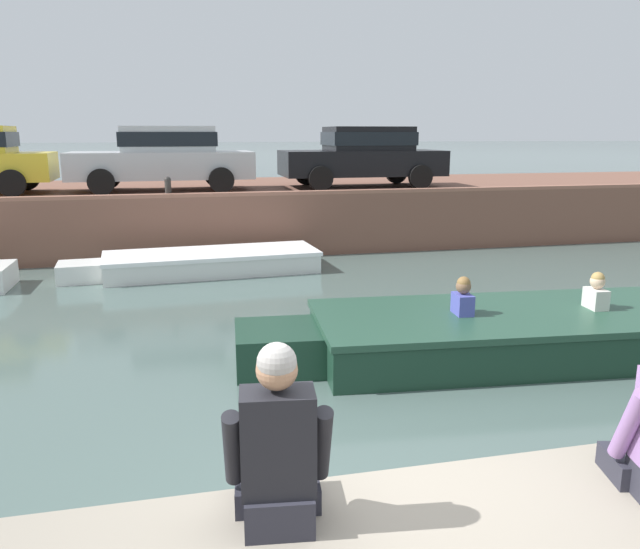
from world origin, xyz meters
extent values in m
plane|color=#4C605B|center=(0.00, 5.44, 0.00)|extent=(400.00, 400.00, 0.00)
cube|color=brown|center=(0.00, 13.88, 0.71)|extent=(60.00, 6.00, 1.42)
cube|color=#925F4C|center=(0.00, 11.00, 1.46)|extent=(60.00, 0.24, 0.08)
cube|color=white|center=(-0.42, 9.58, 0.18)|extent=(4.32, 1.75, 0.36)
cube|color=white|center=(-2.95, 9.40, 0.18)|extent=(0.90, 0.86, 0.36)
cube|color=white|center=(-0.42, 9.58, 0.40)|extent=(4.38, 1.81, 0.08)
cube|color=brown|center=(-0.11, 9.60, 0.30)|extent=(0.33, 1.33, 0.06)
cube|color=#193828|center=(3.13, 3.78, 0.25)|extent=(5.31, 2.35, 0.49)
cube|color=#193828|center=(0.04, 4.03, 0.25)|extent=(1.12, 1.14, 0.49)
cube|color=#244836|center=(3.13, 3.78, 0.53)|extent=(5.37, 2.41, 0.08)
cube|color=brown|center=(3.52, 3.74, 0.43)|extent=(0.38, 1.75, 0.06)
cube|color=#4C51B2|center=(2.36, 3.84, 0.61)|extent=(0.23, 0.34, 0.44)
sphere|color=brown|center=(2.36, 3.84, 0.93)|extent=(0.19, 0.19, 0.19)
sphere|color=olive|center=(2.36, 3.84, 0.97)|extent=(0.17, 0.17, 0.17)
cube|color=silver|center=(4.16, 3.69, 0.61)|extent=(0.23, 0.34, 0.44)
sphere|color=beige|center=(4.16, 3.69, 0.93)|extent=(0.19, 0.19, 0.19)
sphere|color=tan|center=(4.16, 3.69, 0.97)|extent=(0.17, 0.17, 0.17)
cylinder|color=black|center=(-4.60, 11.91, 1.72)|extent=(0.61, 0.20, 0.60)
cylinder|color=black|center=(-4.65, 13.63, 1.72)|extent=(0.61, 0.20, 0.60)
cube|color=#B7BABC|center=(-1.37, 12.73, 2.04)|extent=(4.35, 1.82, 0.64)
cube|color=#B7BABC|center=(-1.20, 12.73, 2.66)|extent=(2.18, 1.59, 0.60)
cube|color=black|center=(-1.20, 12.73, 2.66)|extent=(2.27, 1.63, 0.33)
cylinder|color=black|center=(-2.71, 11.80, 1.72)|extent=(0.60, 0.18, 0.60)
cylinder|color=black|center=(-2.72, 13.64, 1.72)|extent=(0.60, 0.18, 0.60)
cylinder|color=black|center=(-0.02, 11.82, 1.72)|extent=(0.60, 0.18, 0.60)
cylinder|color=black|center=(-0.03, 13.65, 1.72)|extent=(0.60, 0.18, 0.60)
cube|color=black|center=(3.69, 12.73, 2.04)|extent=(4.19, 1.82, 0.64)
cube|color=black|center=(3.86, 12.73, 2.66)|extent=(2.10, 1.59, 0.60)
cube|color=black|center=(3.86, 12.73, 2.66)|extent=(2.18, 1.63, 0.33)
cylinder|color=black|center=(2.39, 11.83, 1.72)|extent=(0.60, 0.18, 0.60)
cylinder|color=black|center=(2.40, 13.65, 1.72)|extent=(0.60, 0.18, 0.60)
cylinder|color=black|center=(4.97, 11.80, 1.72)|extent=(0.60, 0.18, 0.60)
cylinder|color=black|center=(4.99, 13.63, 1.72)|extent=(0.60, 0.18, 0.60)
cylinder|color=#2D2B28|center=(-1.24, 11.13, 1.60)|extent=(0.14, 0.14, 0.35)
sphere|color=#2D2B28|center=(-1.24, 11.13, 1.79)|extent=(0.15, 0.15, 0.15)
cube|color=#282833|center=(-0.67, -0.39, 0.99)|extent=(0.37, 0.32, 0.20)
cube|color=#282833|center=(-0.64, -0.17, 0.96)|extent=(0.47, 0.37, 0.14)
cube|color=black|center=(-0.67, -0.39, 1.35)|extent=(0.38, 0.26, 0.52)
cylinder|color=black|center=(-0.44, -0.36, 1.29)|extent=(0.12, 0.29, 0.47)
cylinder|color=black|center=(-0.88, -0.31, 1.29)|extent=(0.12, 0.29, 0.47)
sphere|color=#A37556|center=(-0.67, -0.39, 1.72)|extent=(0.20, 0.20, 0.20)
sphere|color=gray|center=(-0.67, -0.40, 1.76)|extent=(0.19, 0.19, 0.19)
cylinder|color=#8C669E|center=(1.19, -0.52, 1.29)|extent=(0.15, 0.30, 0.47)
camera|label=1|loc=(-1.09, -3.11, 2.80)|focal=35.00mm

